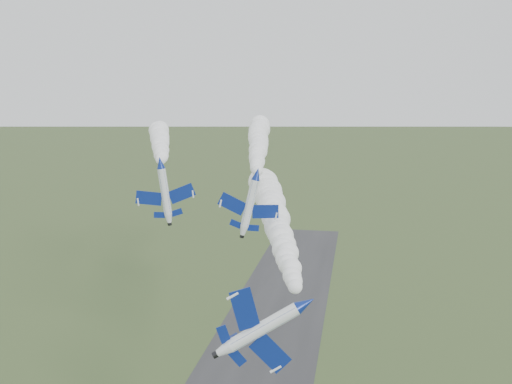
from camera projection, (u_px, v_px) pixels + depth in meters
jet_lead at (306, 304)px, 63.51m from camera, size 6.11×12.81×9.47m
smoke_trail_jet_lead at (276, 219)px, 95.09m from camera, size 23.17×58.51×5.92m
jet_pair_left at (160, 163)px, 89.97m from camera, size 9.44×11.03×2.85m
smoke_trail_jet_pair_left at (160, 141)px, 118.60m from camera, size 20.69×52.63×4.56m
jet_pair_right at (257, 174)px, 86.72m from camera, size 9.32×11.28×3.33m
smoke_trail_jet_pair_right at (258, 143)px, 121.56m from camera, size 16.82×66.35×5.21m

